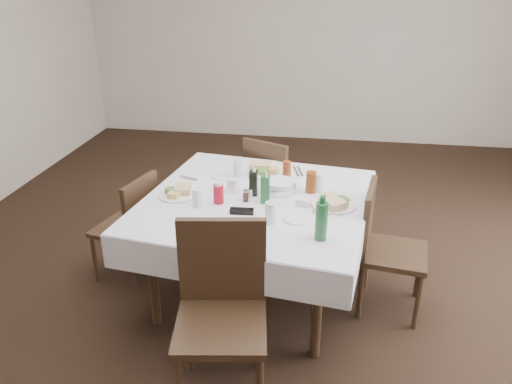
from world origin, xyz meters
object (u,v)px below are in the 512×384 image
at_px(chair_east, 382,242).
at_px(water_w, 198,198).
at_px(water_s, 271,213).
at_px(oil_cruet_green, 265,188).
at_px(dining_table, 256,208).
at_px(ketchup_bottle, 218,193).
at_px(coffee_mug, 232,185).
at_px(oil_cruet_dark, 254,182).
at_px(chair_west, 132,222).
at_px(bread_basket, 280,186).
at_px(water_e, 318,182).
at_px(chair_south, 222,301).
at_px(green_bottle, 321,220).
at_px(chair_north, 271,181).
at_px(water_n, 238,167).

height_order(chair_east, water_w, chair_east).
relative_size(water_s, oil_cruet_green, 0.57).
height_order(dining_table, ketchup_bottle, ketchup_bottle).
bearing_deg(coffee_mug, dining_table, -30.41).
bearing_deg(oil_cruet_green, oil_cruet_dark, 132.45).
relative_size(chair_west, coffee_mug, 7.04).
height_order(bread_basket, oil_cruet_green, oil_cruet_green).
relative_size(dining_table, ketchup_bottle, 11.18).
bearing_deg(dining_table, water_e, 25.28).
bearing_deg(chair_east, chair_south, -135.65).
height_order(oil_cruet_green, green_bottle, green_bottle).
height_order(chair_north, water_s, water_s).
xyz_separation_m(chair_north, green_bottle, (0.46, -1.38, 0.37)).
height_order(chair_north, chair_west, chair_north).
distance_m(water_e, ketchup_bottle, 0.71).
bearing_deg(water_e, chair_south, -112.35).
distance_m(chair_south, water_s, 0.65).
xyz_separation_m(chair_west, water_e, (1.34, 0.14, 0.35)).
height_order(coffee_mug, green_bottle, green_bottle).
relative_size(chair_east, water_n, 6.80).
bearing_deg(water_n, bread_basket, -34.26).
xyz_separation_m(water_s, green_bottle, (0.31, -0.15, 0.05)).
distance_m(dining_table, water_s, 0.39).
bearing_deg(chair_north, chair_east, -46.45).
bearing_deg(water_n, green_bottle, -53.09).
bearing_deg(ketchup_bottle, chair_north, 77.33).
xyz_separation_m(bread_basket, oil_cruet_green, (-0.07, -0.20, 0.07)).
xyz_separation_m(dining_table, water_w, (-0.36, -0.18, 0.13)).
bearing_deg(ketchup_bottle, chair_west, 167.33).
distance_m(chair_north, water_e, 0.88).
distance_m(chair_west, green_bottle, 1.54).
height_order(oil_cruet_green, ketchup_bottle, oil_cruet_green).
bearing_deg(chair_south, chair_east, 44.35).
height_order(chair_east, water_n, chair_east).
bearing_deg(oil_cruet_dark, chair_east, -4.55).
relative_size(chair_north, water_e, 6.58).
bearing_deg(dining_table, water_w, -153.32).
distance_m(water_w, green_bottle, 0.87).
bearing_deg(water_e, water_w, -154.06).
xyz_separation_m(chair_south, coffee_mug, (-0.14, 1.01, 0.23)).
xyz_separation_m(water_n, green_bottle, (0.65, -0.86, 0.05)).
bearing_deg(oil_cruet_dark, water_s, -66.09).
height_order(water_n, oil_cruet_dark, oil_cruet_dark).
bearing_deg(dining_table, chair_north, 90.69).
bearing_deg(water_s, water_n, 115.63).
relative_size(chair_west, oil_cruet_green, 3.47).
distance_m(oil_cruet_dark, green_bottle, 0.72).
bearing_deg(chair_west, oil_cruet_green, -5.96).
distance_m(water_w, oil_cruet_green, 0.45).
relative_size(chair_south, ketchup_bottle, 6.74).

